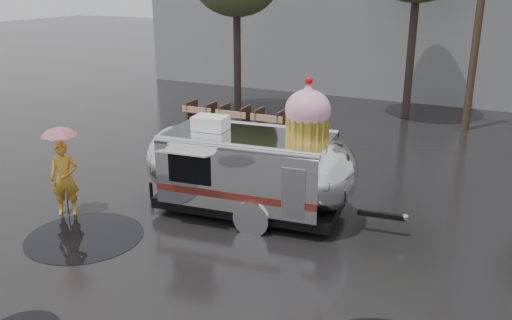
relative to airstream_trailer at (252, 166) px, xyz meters
The scene contains 7 objects.
ground 3.81m from the airstream_trailer, 65.02° to the right, with size 120.00×120.00×0.00m, color black.
puddles 4.12m from the airstream_trailer, 67.53° to the right, with size 12.74×6.11×0.01m.
utility_pole 11.95m from the airstream_trailer, 69.51° to the left, with size 1.60×0.28×9.00m.
barricade_row 7.87m from the airstream_trailer, 121.01° to the left, with size 4.30×0.80×1.00m.
airstream_trailer is the anchor object (origin of this frame).
person_left 4.66m from the airstream_trailer, 154.70° to the right, with size 0.68×0.45×1.89m, color gold.
umbrella_pink 4.69m from the airstream_trailer, 154.70° to the right, with size 1.07×1.07×2.28m.
Camera 1 is at (4.01, -7.98, 5.66)m, focal length 38.00 mm.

